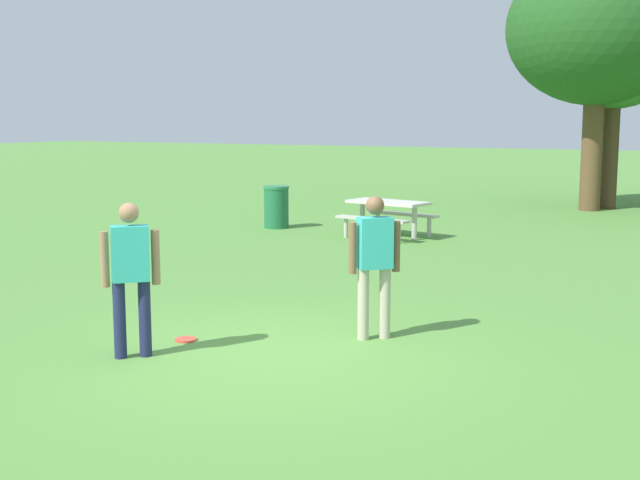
# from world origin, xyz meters

# --- Properties ---
(ground_plane) EXTENTS (120.00, 120.00, 0.00)m
(ground_plane) POSITION_xyz_m (0.00, 0.00, 0.00)
(ground_plane) COLOR #568E3D
(person_thrower) EXTENTS (0.47, 0.44, 1.64)m
(person_thrower) POSITION_xyz_m (-1.24, -0.71, 0.94)
(person_thrower) COLOR #1E234C
(person_thrower) RESTS_ON ground
(person_catcher) EXTENTS (0.47, 0.44, 1.64)m
(person_catcher) POSITION_xyz_m (0.74, 1.12, 0.94)
(person_catcher) COLOR #B7AD93
(person_catcher) RESTS_ON ground
(frisbee) EXTENTS (0.24, 0.24, 0.03)m
(frisbee) POSITION_xyz_m (-1.13, 0.07, 0.01)
(frisbee) COLOR #E04733
(frisbee) RESTS_ON ground
(picnic_table_near) EXTENTS (1.96, 1.75, 0.77)m
(picnic_table_near) POSITION_xyz_m (-2.24, 8.77, 0.56)
(picnic_table_near) COLOR beige
(picnic_table_near) RESTS_ON ground
(trash_can_beside_table) EXTENTS (0.59, 0.59, 0.96)m
(trash_can_beside_table) POSITION_xyz_m (-5.08, 9.01, 0.48)
(trash_can_beside_table) COLOR #1E663D
(trash_can_beside_table) RESTS_ON ground
(tree_tall_left) EXTENTS (4.77, 4.77, 6.87)m
(tree_tall_left) POSITION_xyz_m (0.69, 16.01, 4.81)
(tree_tall_left) COLOR brown
(tree_tall_left) RESTS_ON ground
(tree_broad_center) EXTENTS (3.80, 3.80, 5.96)m
(tree_broad_center) POSITION_xyz_m (1.03, 16.75, 4.29)
(tree_broad_center) COLOR #4C3823
(tree_broad_center) RESTS_ON ground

